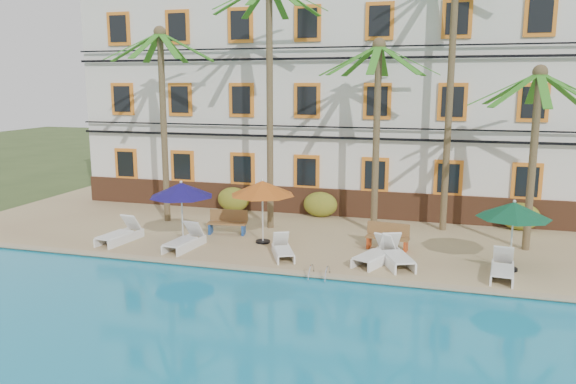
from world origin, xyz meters
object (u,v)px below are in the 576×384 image
(palm_e, at_px, (535,130))
(lounger_f, at_px, (502,268))
(umbrella_green, at_px, (514,210))
(pool_ladder, at_px, (319,277))
(bench_left, at_px, (227,222))
(palm_b, at_px, (270,73))
(palm_a, at_px, (163,98))
(palm_c, at_px, (377,109))
(umbrella_red, at_px, (262,188))
(lounger_b, at_px, (185,240))
(lounger_c, at_px, (283,250))
(lounger_e, at_px, (395,255))
(umbrella_blue, at_px, (181,190))
(bench_right, at_px, (388,236))
(lounger_a, at_px, (120,234))
(palm_d, at_px, (452,61))
(lounger_d, at_px, (376,254))

(palm_e, relative_size, lounger_f, 3.40)
(umbrella_green, xyz_separation_m, pool_ladder, (-5.56, -2.28, -1.91))
(bench_left, xyz_separation_m, pool_ladder, (4.53, -3.88, -0.47))
(palm_b, bearing_deg, lounger_f, -23.78)
(palm_a, distance_m, palm_c, 8.68)
(umbrella_red, distance_m, lounger_b, 3.30)
(umbrella_green, relative_size, lounger_c, 1.30)
(palm_a, height_order, lounger_e, palm_a)
(umbrella_blue, bearing_deg, lounger_c, -7.67)
(palm_a, relative_size, bench_left, 5.15)
(umbrella_blue, bearing_deg, lounger_b, -57.61)
(palm_b, bearing_deg, bench_right, -19.57)
(palm_c, bearing_deg, lounger_c, -121.73)
(umbrella_green, bearing_deg, palm_a, 167.88)
(umbrella_red, relative_size, lounger_b, 1.22)
(lounger_a, bearing_deg, palm_b, 36.84)
(palm_a, xyz_separation_m, palm_d, (11.26, 1.65, 1.40))
(bench_left, bearing_deg, bench_right, -3.41)
(umbrella_green, distance_m, lounger_e, 3.85)
(lounger_a, bearing_deg, palm_a, 88.03)
(bench_right, bearing_deg, palm_c, 109.69)
(palm_c, height_order, palm_d, palm_d)
(lounger_a, distance_m, lounger_f, 13.18)
(palm_e, distance_m, lounger_e, 6.44)
(lounger_c, bearing_deg, bench_left, 142.21)
(lounger_b, bearing_deg, palm_d, 30.74)
(umbrella_green, height_order, lounger_d, umbrella_green)
(palm_b, distance_m, pool_ladder, 8.67)
(lounger_b, height_order, lounger_e, lounger_e)
(lounger_a, bearing_deg, umbrella_blue, 10.13)
(lounger_c, distance_m, bench_left, 3.68)
(palm_d, xyz_separation_m, lounger_e, (-1.40, -4.91, -6.24))
(lounger_d, distance_m, bench_right, 1.70)
(palm_a, distance_m, umbrella_green, 14.02)
(lounger_b, bearing_deg, lounger_a, 177.21)
(palm_a, bearing_deg, lounger_f, -15.58)
(lounger_c, xyz_separation_m, lounger_d, (3.08, 0.20, 0.04))
(palm_e, xyz_separation_m, lounger_e, (-4.24, -2.92, -3.88))
(lounger_f, height_order, bench_left, bench_left)
(umbrella_green, xyz_separation_m, lounger_a, (-13.45, -0.53, -1.61))
(palm_d, xyz_separation_m, lounger_a, (-11.37, -5.04, -6.24))
(lounger_a, relative_size, lounger_e, 0.96)
(palm_d, distance_m, lounger_a, 13.92)
(palm_b, distance_m, palm_c, 4.33)
(palm_c, distance_m, umbrella_red, 5.31)
(palm_e, bearing_deg, bench_right, -164.51)
(umbrella_red, bearing_deg, palm_a, 157.36)
(umbrella_green, distance_m, lounger_c, 7.40)
(umbrella_blue, height_order, lounger_c, umbrella_blue)
(lounger_d, bearing_deg, pool_ladder, -128.40)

